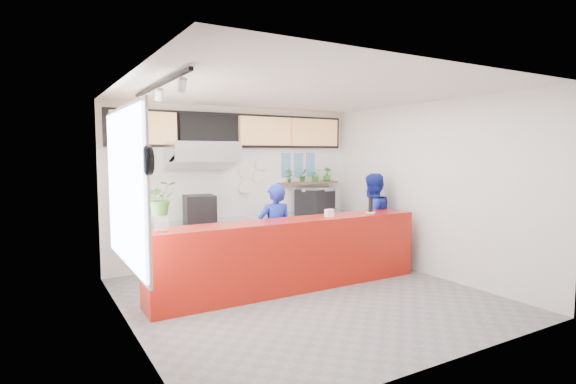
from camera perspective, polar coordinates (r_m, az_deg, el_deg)
name	(u,v)px	position (r m, az deg, el deg)	size (l,w,h in m)	color
floor	(306,296)	(6.86, 2.30, -13.08)	(5.00, 5.00, 0.00)	slate
ceiling	(307,92)	(6.58, 2.39, 12.62)	(5.00, 5.00, 0.00)	silver
wall_back	(237,185)	(8.75, -6.55, 0.85)	(5.00, 5.00, 0.00)	white
wall_left	(128,206)	(5.61, -19.67, -1.70)	(5.00, 5.00, 0.00)	white
wall_right	(427,189)	(8.17, 17.26, 0.37)	(5.00, 5.00, 0.00)	white
service_counter	(292,255)	(7.04, 0.54, -7.95)	(4.50, 0.60, 1.10)	#AC170C
cream_band	(236,128)	(8.73, -6.59, 8.07)	(5.00, 0.02, 0.80)	beige
prep_bench	(203,246)	(8.32, -10.71, -6.72)	(1.80, 0.60, 0.90)	#B2B5BA
panini_oven	(200,208)	(8.19, -11.17, -2.05)	(0.52, 0.52, 0.47)	black
extraction_hood	(203,152)	(8.10, -10.78, 5.07)	(1.20, 0.70, 0.35)	#B2B5BA
hood_lip	(203,163)	(8.11, -10.76, 3.66)	(1.20, 0.70, 0.08)	#B2B5BA
right_bench	(310,234)	(9.33, 2.77, -5.36)	(1.80, 0.60, 0.90)	#B2B5BA
espresso_machine	(315,201)	(9.30, 3.46, -1.09)	(0.75, 0.54, 0.48)	black
espresso_tray	(315,189)	(9.28, 3.46, 0.39)	(0.71, 0.49, 0.07)	#B8BBC0
herb_shelf	(309,183)	(9.42, 2.64, 1.18)	(1.40, 0.18, 0.04)	brown
menu_board_far_left	(144,128)	(8.07, -17.81, 7.77)	(1.10, 0.10, 0.55)	tan
menu_board_mid_left	(209,130)	(8.40, -10.00, 7.81)	(1.10, 0.10, 0.55)	black
menu_board_mid_right	(265,131)	(8.88, -2.90, 7.72)	(1.10, 0.10, 0.55)	tan
menu_board_far_right	(315,133)	(9.47, 3.39, 7.55)	(1.10, 0.10, 0.55)	tan
soffit	(237,131)	(8.70, -6.51, 7.75)	(4.80, 0.04, 0.65)	black
window_pane	(125,187)	(5.89, -19.99, 0.55)	(0.04, 2.20, 1.90)	silver
window_frame	(127,187)	(5.90, -19.80, 0.55)	(0.03, 2.30, 2.00)	#B2B5BA
wall_clock_rim	(148,160)	(4.70, -17.33, 3.84)	(0.30, 0.30, 0.05)	black
wall_clock_face	(151,160)	(4.71, -16.97, 3.85)	(0.26, 0.26, 0.02)	white
track_rail	(159,85)	(5.72, -16.06, 12.98)	(0.05, 2.40, 0.04)	black
dec_plate_a	(244,172)	(8.77, -5.59, 2.51)	(0.24, 0.24, 0.03)	silver
dec_plate_b	(258,177)	(8.90, -3.83, 1.91)	(0.24, 0.24, 0.03)	silver
dec_plate_c	(244,188)	(8.79, -5.57, 0.55)	(0.24, 0.24, 0.03)	silver
dec_plate_d	(260,164)	(8.92, -3.55, 3.53)	(0.24, 0.24, 0.03)	silver
photo_frame_a	(286,159)	(9.21, -0.24, 4.21)	(0.20, 0.02, 0.25)	#598CBF
photo_frame_b	(299,159)	(9.36, 1.35, 4.22)	(0.20, 0.02, 0.25)	#598CBF
photo_frame_c	(311,159)	(9.53, 2.89, 4.23)	(0.20, 0.02, 0.25)	#598CBF
photo_frame_d	(286,171)	(9.22, -0.24, 2.65)	(0.20, 0.02, 0.25)	#598CBF
photo_frame_e	(299,171)	(9.37, 1.35, 2.69)	(0.20, 0.02, 0.25)	#598CBF
photo_frame_f	(311,171)	(9.53, 2.88, 2.72)	(0.20, 0.02, 0.25)	#598CBF
staff_center	(275,233)	(7.45, -1.65, -5.19)	(0.59, 0.39, 1.62)	navy
staff_right	(372,220)	(8.61, 10.60, -3.47)	(0.85, 0.66, 1.75)	navy
herb_a	(289,176)	(9.16, 0.16, 2.10)	(0.15, 0.10, 0.29)	#306924
herb_b	(303,175)	(9.34, 1.95, 2.15)	(0.16, 0.13, 0.29)	#306924
herb_c	(316,175)	(9.51, 3.55, 2.11)	(0.23, 0.20, 0.26)	#306924
herb_d	(327,174)	(9.68, 4.98, 2.24)	(0.16, 0.15, 0.29)	#306924
glass_vase	(161,224)	(6.06, -15.77, -3.87)	(0.18, 0.18, 0.22)	white
basil_vase	(161,198)	(6.02, -15.85, -0.76)	(0.40, 0.35, 0.45)	#306924
napkin_holder	(329,213)	(7.27, 5.28, -2.66)	(0.14, 0.09, 0.12)	white
white_plate	(370,212)	(7.85, 10.42, -2.56)	(0.17, 0.17, 0.01)	white
pepper_mill	(371,204)	(7.83, 10.44, -1.50)	(0.07, 0.07, 0.28)	black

